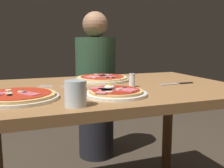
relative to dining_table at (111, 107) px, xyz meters
The scene contains 9 objects.
dining_table is the anchor object (origin of this frame).
pizza_foreground 0.25m from the dining_table, 105.11° to the right, with size 0.26×0.26×0.05m.
pizza_across_left 0.23m from the dining_table, 84.13° to the left, with size 0.31×0.31×0.03m.
pizza_across_right 0.48m from the dining_table, 160.91° to the right, with size 0.32×0.32×0.03m.
water_glass_near 0.45m from the dining_table, 126.80° to the right, with size 0.08×0.08×0.09m.
fork 0.31m from the dining_table, 161.97° to the left, with size 0.15×0.06×0.00m.
knife 0.38m from the dining_table, ahead, with size 0.20×0.02×0.01m.
salt_shaker 0.17m from the dining_table, 33.46° to the right, with size 0.03×0.03×0.07m.
diner_person 0.82m from the dining_table, 78.45° to the left, with size 0.32×0.32×1.18m.
Camera 1 is at (-0.45, -1.22, 0.95)m, focal length 42.25 mm.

